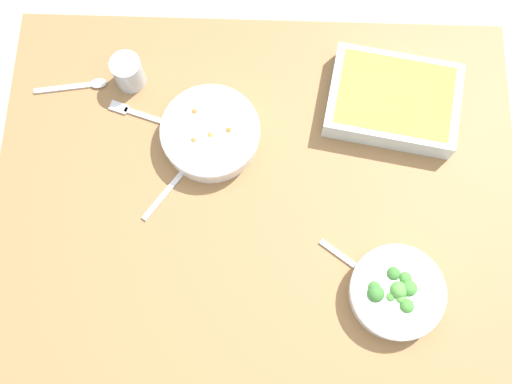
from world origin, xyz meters
name	(u,v)px	position (x,y,z in m)	size (l,w,h in m)	color
ground_plane	(256,254)	(0.00, 0.00, 0.00)	(6.00, 6.00, 0.00)	#B2A899
dining_table	(256,203)	(0.00, 0.00, 0.65)	(1.20, 0.90, 0.74)	olive
stew_bowl	(210,133)	(0.11, -0.13, 0.77)	(0.23, 0.23, 0.06)	white
broccoli_bowl	(396,292)	(-0.31, 0.22, 0.77)	(0.21, 0.21, 0.07)	white
baking_dish	(393,100)	(-0.31, -0.22, 0.77)	(0.33, 0.27, 0.06)	silver
drink_cup	(128,73)	(0.31, -0.27, 0.78)	(0.07, 0.07, 0.08)	#B2BCC6
spoon_by_stew	(175,181)	(0.19, -0.02, 0.74)	(0.12, 0.15, 0.01)	silver
spoon_by_broccoli	(363,271)	(-0.24, 0.18, 0.74)	(0.15, 0.12, 0.01)	silver
spoon_spare	(81,86)	(0.43, -0.25, 0.74)	(0.18, 0.05, 0.01)	silver
fork_on_table	(139,114)	(0.28, -0.18, 0.74)	(0.17, 0.07, 0.01)	silver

